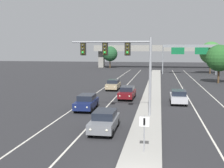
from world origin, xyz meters
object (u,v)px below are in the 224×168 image
object	(u,v)px
car_receding_silver	(178,96)
overhead_signal_mast	(122,58)
car_oncoming_darkred	(127,93)
car_oncoming_navy	(86,102)
car_oncoming_grey	(104,121)
tree_far_right_b	(211,53)
tree_far_right_c	(219,58)
highway_sign_gantry	(190,50)
median_sign_post	(144,128)
tree_far_left_b	(110,54)
car_oncoming_tan	(113,85)

from	to	relation	value
car_receding_silver	overhead_signal_mast	bearing A→B (deg)	-127.49
car_oncoming_darkred	overhead_signal_mast	bearing A→B (deg)	-86.33
car_oncoming_navy	car_oncoming_grey	bearing A→B (deg)	-65.55
car_oncoming_grey	tree_far_right_b	size ratio (longest dim) A/B	0.54
tree_far_right_c	tree_far_right_b	world-z (taller)	tree_far_right_b
highway_sign_gantry	median_sign_post	bearing A→B (deg)	-98.10
overhead_signal_mast	car_oncoming_darkred	world-z (taller)	overhead_signal_mast
overhead_signal_mast	tree_far_left_b	world-z (taller)	overhead_signal_mast
car_oncoming_tan	car_receding_silver	world-z (taller)	same
tree_far_right_b	car_oncoming_navy	bearing A→B (deg)	-112.83
highway_sign_gantry	tree_far_right_b	bearing A→B (deg)	30.65
overhead_signal_mast	tree_far_left_b	xyz separation A→B (m)	(-13.19, 68.50, -0.70)
tree_far_left_b	tree_far_right_b	xyz separation A→B (m)	(29.49, -17.95, 0.63)
car_oncoming_darkred	car_receding_silver	world-z (taller)	same
car_oncoming_navy	tree_far_right_c	xyz separation A→B (m)	(18.29, 26.90, 3.84)
overhead_signal_mast	tree_far_right_c	size ratio (longest dim) A/B	1.05
car_receding_silver	car_oncoming_grey	bearing A→B (deg)	-116.79
car_oncoming_grey	overhead_signal_mast	bearing A→B (deg)	82.37
median_sign_post	highway_sign_gantry	size ratio (longest dim) A/B	0.17
median_sign_post	tree_far_right_b	distance (m)	61.76
car_oncoming_navy	highway_sign_gantry	bearing A→B (deg)	71.92
median_sign_post	car_oncoming_darkred	distance (m)	19.22
car_oncoming_darkred	car_receding_silver	bearing A→B (deg)	-18.35
median_sign_post	car_oncoming_navy	xyz separation A→B (m)	(-6.63, 11.73, -0.77)
car_receding_silver	car_oncoming_navy	bearing A→B (deg)	-152.00
overhead_signal_mast	car_oncoming_navy	size ratio (longest dim) A/B	1.66
car_oncoming_navy	car_oncoming_tan	distance (m)	15.06
car_oncoming_tan	car_oncoming_darkred	bearing A→B (deg)	-68.58
median_sign_post	car_receding_silver	bearing A→B (deg)	79.75
car_oncoming_tan	highway_sign_gantry	size ratio (longest dim) A/B	0.34
car_oncoming_grey	car_oncoming_navy	xyz separation A→B (m)	(-3.35, 7.38, 0.00)
overhead_signal_mast	car_oncoming_tan	xyz separation A→B (m)	(-3.68, 17.25, -4.65)
car_receding_silver	tree_far_right_b	world-z (taller)	tree_far_right_b
car_oncoming_grey	car_receding_silver	bearing A→B (deg)	63.21
overhead_signal_mast	median_sign_post	size ratio (longest dim) A/B	3.40
highway_sign_gantry	tree_far_right_b	distance (m)	6.62
overhead_signal_mast	car_oncoming_darkred	distance (m)	10.51
tree_far_right_b	car_oncoming_grey	bearing A→B (deg)	-106.96
car_receding_silver	tree_far_left_b	size ratio (longest dim) A/B	0.61
car_oncoming_darkred	tree_far_right_b	bearing A→B (deg)	67.66
car_oncoming_darkred	highway_sign_gantry	distance (m)	39.80
overhead_signal_mast	car_oncoming_darkred	size ratio (longest dim) A/B	1.66
car_oncoming_navy	overhead_signal_mast	bearing A→B (deg)	-28.45
median_sign_post	tree_far_left_b	distance (m)	79.68
median_sign_post	tree_far_left_b	world-z (taller)	tree_far_left_b
median_sign_post	car_oncoming_navy	bearing A→B (deg)	119.46
car_oncoming_navy	tree_far_left_b	distance (m)	67.05
overhead_signal_mast	median_sign_post	bearing A→B (deg)	-74.87
car_oncoming_darkred	median_sign_post	bearing A→B (deg)	-80.47
tree_far_left_b	highway_sign_gantry	bearing A→B (deg)	-41.79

